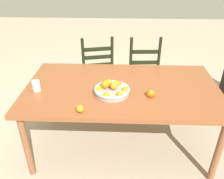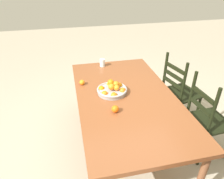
% 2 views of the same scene
% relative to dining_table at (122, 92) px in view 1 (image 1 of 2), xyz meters
% --- Properties ---
extents(ground_plane, '(12.00, 12.00, 0.00)m').
position_rel_dining_table_xyz_m(ground_plane, '(0.00, 0.00, -0.69)').
color(ground_plane, '#AFA38C').
extents(dining_table, '(1.88, 1.05, 0.75)m').
position_rel_dining_table_xyz_m(dining_table, '(0.00, 0.00, 0.00)').
color(dining_table, brown).
rests_on(dining_table, ground).
extents(chair_near_window, '(0.43, 0.43, 1.01)m').
position_rel_dining_table_xyz_m(chair_near_window, '(0.27, 0.87, -0.23)').
color(chair_near_window, black).
rests_on(chair_near_window, ground).
extents(chair_by_cabinet, '(0.50, 0.50, 1.01)m').
position_rel_dining_table_xyz_m(chair_by_cabinet, '(-0.34, 0.85, -0.22)').
color(chair_by_cabinet, black).
rests_on(chair_by_cabinet, ground).
extents(fruit_bowl, '(0.33, 0.33, 0.13)m').
position_rel_dining_table_xyz_m(fruit_bowl, '(-0.09, -0.13, 0.10)').
color(fruit_bowl, '#9F9D9D').
rests_on(fruit_bowl, dining_table).
extents(orange_loose_0, '(0.07, 0.07, 0.07)m').
position_rel_dining_table_xyz_m(orange_loose_0, '(0.26, -0.18, 0.10)').
color(orange_loose_0, orange).
rests_on(orange_loose_0, dining_table).
extents(orange_loose_1, '(0.06, 0.06, 0.06)m').
position_rel_dining_table_xyz_m(orange_loose_1, '(-0.34, -0.44, 0.09)').
color(orange_loose_1, orange).
rests_on(orange_loose_1, dining_table).
extents(drinking_glass, '(0.07, 0.07, 0.10)m').
position_rel_dining_table_xyz_m(drinking_glass, '(-0.81, -0.11, 0.11)').
color(drinking_glass, silver).
rests_on(drinking_glass, dining_table).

